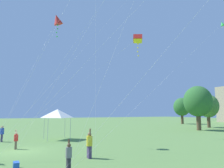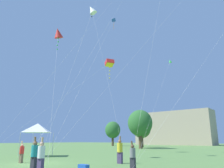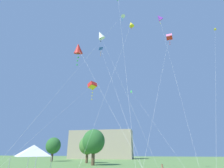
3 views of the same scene
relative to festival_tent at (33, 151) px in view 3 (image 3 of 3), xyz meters
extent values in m
cube|color=tan|center=(-10.10, 62.69, 2.76)|extent=(27.65, 8.28, 11.75)
cylinder|color=brown|center=(-20.07, 39.54, -1.75)|extent=(0.72, 0.72, 2.73)
ellipsoid|color=#2D662D|center=(-20.07, 39.54, 1.69)|extent=(4.88, 4.39, 5.12)
cylinder|color=brown|center=(-6.28, 33.77, -1.79)|extent=(0.69, 0.69, 2.64)
ellipsoid|color=#477A38|center=(-6.28, 33.77, 1.53)|extent=(4.72, 4.25, 4.96)
cylinder|color=brown|center=(-2.13, 26.22, -1.61)|extent=(0.79, 0.79, 3.01)
ellipsoid|color=#2D662D|center=(-2.13, 26.22, 2.18)|extent=(5.38, 4.84, 5.65)
pyramid|color=white|center=(0.00, 0.00, 0.01)|extent=(2.89, 2.89, 1.03)
cylinder|color=#896042|center=(11.91, -0.21, -1.33)|extent=(0.13, 0.18, 0.61)
cylinder|color=silver|center=(13.06, 3.26, 8.46)|extent=(6.13, 19.26, 23.14)
cube|color=pink|center=(16.12, 12.89, 20.03)|extent=(1.25, 1.23, 0.87)
cube|color=red|center=(16.12, 12.89, 19.72)|extent=(1.13, 0.99, 0.35)
sphere|color=red|center=(16.13, 12.84, 19.34)|extent=(0.17, 0.17, 0.17)
sphere|color=red|center=(16.09, 12.93, 18.87)|extent=(0.17, 0.17, 0.17)
sphere|color=red|center=(16.05, 12.93, 18.40)|extent=(0.17, 0.17, 0.17)
cylinder|color=silver|center=(7.72, 0.71, 7.71)|extent=(3.70, 10.90, 21.64)
cone|color=yellow|center=(9.56, 6.16, 18.53)|extent=(1.12, 1.04, 1.04)
sphere|color=red|center=(9.52, 6.18, 18.04)|extent=(0.12, 0.12, 0.12)
sphere|color=red|center=(9.61, 6.10, 17.70)|extent=(0.12, 0.12, 0.12)
cylinder|color=silver|center=(8.11, -4.09, 3.49)|extent=(7.48, 5.60, 13.20)
cone|color=red|center=(4.38, -1.30, 10.08)|extent=(1.06, 1.29, 1.33)
sphere|color=green|center=(4.36, -1.22, 9.46)|extent=(0.15, 0.15, 0.15)
sphere|color=green|center=(4.42, -1.24, 9.04)|extent=(0.15, 0.15, 0.15)
sphere|color=green|center=(4.41, -1.32, 8.61)|extent=(0.15, 0.15, 0.15)
sphere|color=green|center=(4.37, -1.25, 8.18)|extent=(0.15, 0.15, 0.15)
cylinder|color=silver|center=(3.56, 2.54, 10.69)|extent=(8.26, 15.86, 27.60)
cone|color=white|center=(7.68, 10.47, 24.49)|extent=(1.16, 1.28, 1.30)
sphere|color=#2DBCD1|center=(7.72, 10.45, 23.97)|extent=(0.13, 0.13, 0.13)
sphere|color=#2DBCD1|center=(7.61, 10.45, 23.62)|extent=(0.13, 0.13, 0.13)
sphere|color=#2DBCD1|center=(7.62, 10.41, 23.26)|extent=(0.13, 0.13, 0.13)
cylinder|color=silver|center=(11.18, 9.20, 4.63)|extent=(6.62, 22.97, 15.50)
cone|color=green|center=(7.88, 20.69, 12.38)|extent=(0.72, 0.75, 0.71)
sphere|color=yellow|center=(7.86, 20.67, 12.05)|extent=(0.08, 0.08, 0.08)
sphere|color=yellow|center=(7.85, 20.63, 11.81)|extent=(0.08, 0.08, 0.08)
cylinder|color=silver|center=(7.60, 1.16, 6.86)|extent=(7.59, 16.55, 19.95)
pyramid|color=blue|center=(3.81, 9.44, 16.88)|extent=(0.93, 0.82, 0.41)
sphere|color=orange|center=(3.85, 9.47, 16.39)|extent=(0.11, 0.11, 0.11)
sphere|color=orange|center=(3.80, 9.41, 16.09)|extent=(0.11, 0.11, 0.11)
sphere|color=orange|center=(3.84, 9.40, 15.78)|extent=(0.11, 0.11, 0.11)
sphere|color=orange|center=(3.78, 9.45, 15.47)|extent=(0.11, 0.11, 0.11)
cylinder|color=silver|center=(8.97, 1.33, 5.67)|extent=(6.61, 2.49, 17.56)
cone|color=white|center=(5.67, 2.58, 14.45)|extent=(1.35, 1.25, 1.46)
sphere|color=black|center=(5.61, 2.54, 13.85)|extent=(0.15, 0.15, 0.15)
sphere|color=black|center=(5.73, 2.54, 13.44)|extent=(0.15, 0.15, 0.15)
cylinder|color=silver|center=(14.19, 2.24, 8.28)|extent=(0.39, 9.32, 22.79)
cone|color=purple|center=(14.00, 6.90, 19.68)|extent=(1.21, 1.29, 1.41)
sphere|color=yellow|center=(14.08, 6.83, 19.16)|extent=(0.13, 0.13, 0.13)
sphere|color=yellow|center=(13.96, 6.85, 18.80)|extent=(0.13, 0.13, 0.13)
sphere|color=yellow|center=(14.05, 6.86, 18.44)|extent=(0.13, 0.13, 0.13)
cylinder|color=silver|center=(9.07, -0.97, 10.65)|extent=(2.79, 11.58, 27.53)
sphere|color=green|center=(7.68, 4.76, 22.48)|extent=(0.20, 0.20, 0.20)
cylinder|color=silver|center=(20.38, 7.17, 10.28)|extent=(11.40, 20.05, 26.79)
cone|color=yellow|center=(26.07, 17.19, 23.67)|extent=(0.79, 0.81, 0.75)
sphere|color=black|center=(26.14, 17.23, 23.34)|extent=(0.08, 0.08, 0.08)
sphere|color=black|center=(25.99, 17.14, 23.12)|extent=(0.08, 0.08, 0.08)
cylinder|color=silver|center=(0.69, 2.43, 3.66)|extent=(3.09, 15.92, 13.54)
cube|color=red|center=(2.23, 10.38, 10.42)|extent=(1.69, 1.71, 1.06)
cube|color=yellow|center=(2.23, 10.38, 10.06)|extent=(1.43, 1.49, 0.44)
sphere|color=yellow|center=(2.26, 10.40, 9.62)|extent=(0.20, 0.20, 0.20)
sphere|color=yellow|center=(2.29, 10.35, 9.06)|extent=(0.20, 0.20, 0.20)
sphere|color=yellow|center=(2.24, 10.35, 8.51)|extent=(0.20, 0.20, 0.20)
sphere|color=yellow|center=(2.20, 10.46, 7.95)|extent=(0.20, 0.20, 0.20)
camera|label=1|loc=(27.10, -5.92, 0.15)|focal=35.00mm
camera|label=2|loc=(22.59, -14.74, -1.31)|focal=35.00mm
camera|label=3|loc=(11.06, -16.11, -0.06)|focal=28.00mm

